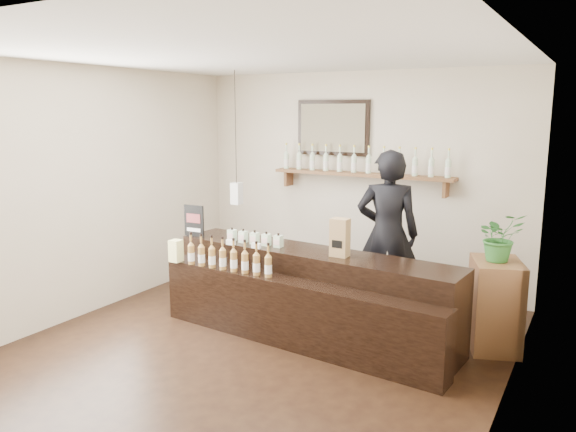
{
  "coord_description": "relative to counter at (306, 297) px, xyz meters",
  "views": [
    {
      "loc": [
        2.81,
        -4.31,
        2.3
      ],
      "look_at": [
        -0.03,
        0.7,
        1.22
      ],
      "focal_mm": 35.0,
      "sensor_mm": 36.0,
      "label": 1
    }
  ],
  "objects": [
    {
      "name": "promo_sign",
      "position": [
        -1.48,
        0.05,
        0.65
      ],
      "size": [
        0.26,
        0.04,
        0.36
      ],
      "color": "black",
      "rests_on": "counter"
    },
    {
      "name": "tape_dispenser",
      "position": [
        0.32,
        0.06,
        0.51
      ],
      "size": [
        0.13,
        0.06,
        0.11
      ],
      "color": "#1728A4",
      "rests_on": "counter"
    },
    {
      "name": "room_shell",
      "position": [
        -0.25,
        -0.58,
        1.29
      ],
      "size": [
        5.0,
        5.0,
        5.0
      ],
      "color": "beige",
      "rests_on": "ground"
    },
    {
      "name": "side_cabinet",
      "position": [
        1.75,
        0.63,
        0.03
      ],
      "size": [
        0.62,
        0.72,
        0.88
      ],
      "color": "brown",
      "rests_on": "ground"
    },
    {
      "name": "paper_bag",
      "position": [
        0.35,
        0.05,
        0.66
      ],
      "size": [
        0.18,
        0.13,
        0.38
      ],
      "color": "#926B46",
      "rests_on": "counter"
    },
    {
      "name": "back_wall_decor",
      "position": [
        -0.4,
        1.79,
        1.34
      ],
      "size": [
        2.66,
        0.96,
        1.69
      ],
      "color": "brown",
      "rests_on": "ground"
    },
    {
      "name": "potted_plant",
      "position": [
        1.75,
        0.63,
        0.7
      ],
      "size": [
        0.56,
        0.56,
        0.47
      ],
      "primitive_type": "imported",
      "rotation": [
        0.0,
        0.0,
        0.67
      ],
      "color": "#2D6E2C",
      "rests_on": "side_cabinet"
    },
    {
      "name": "ground",
      "position": [
        -0.25,
        -0.58,
        -0.42
      ],
      "size": [
        5.0,
        5.0,
        0.0
      ],
      "primitive_type": "plane",
      "color": "black",
      "rests_on": "ground"
    },
    {
      "name": "counter",
      "position": [
        0.0,
        0.0,
        0.0
      ],
      "size": [
        3.2,
        1.12,
        1.03
      ],
      "color": "black",
      "rests_on": "ground"
    },
    {
      "name": "shopkeeper",
      "position": [
        0.51,
        0.97,
        0.65
      ],
      "size": [
        0.9,
        0.73,
        2.14
      ],
      "primitive_type": "imported",
      "rotation": [
        0.0,
        0.0,
        3.45
      ],
      "color": "black",
      "rests_on": "ground"
    }
  ]
}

